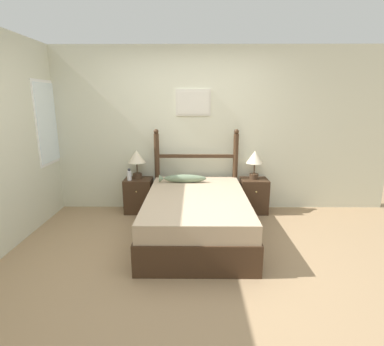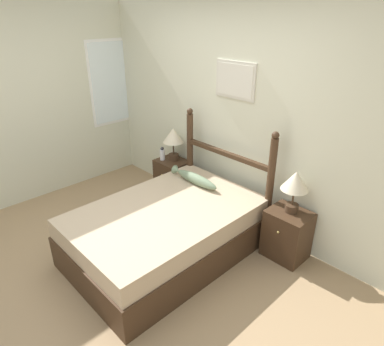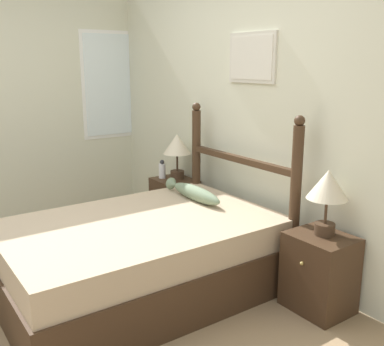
% 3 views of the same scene
% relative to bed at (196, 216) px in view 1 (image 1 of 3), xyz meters
% --- Properties ---
extents(ground_plane, '(16.00, 16.00, 0.00)m').
position_rel_bed_xyz_m(ground_plane, '(-0.12, -0.61, -0.28)').
color(ground_plane, '#9E7F5B').
extents(wall_back, '(6.40, 0.08, 2.55)m').
position_rel_bed_xyz_m(wall_back, '(-0.12, 1.12, 1.00)').
color(wall_back, beige).
rests_on(wall_back, ground_plane).
extents(bed, '(1.31, 1.96, 0.56)m').
position_rel_bed_xyz_m(bed, '(0.00, 0.00, 0.00)').
color(bed, '#3D2819').
rests_on(bed, ground_plane).
extents(headboard, '(1.31, 0.08, 1.32)m').
position_rel_bed_xyz_m(headboard, '(0.00, 0.94, 0.42)').
color(headboard, '#3D2819').
rests_on(headboard, ground_plane).
extents(nightstand_left, '(0.42, 0.38, 0.54)m').
position_rel_bed_xyz_m(nightstand_left, '(-0.91, 0.89, -0.01)').
color(nightstand_left, '#3D2819').
rests_on(nightstand_left, ground_plane).
extents(nightstand_right, '(0.42, 0.38, 0.54)m').
position_rel_bed_xyz_m(nightstand_right, '(0.91, 0.89, -0.01)').
color(nightstand_right, '#3D2819').
rests_on(nightstand_right, ground_plane).
extents(table_lamp_left, '(0.27, 0.27, 0.45)m').
position_rel_bed_xyz_m(table_lamp_left, '(-0.93, 0.93, 0.58)').
color(table_lamp_left, '#422D1E').
rests_on(table_lamp_left, nightstand_left).
extents(table_lamp_right, '(0.27, 0.27, 0.45)m').
position_rel_bed_xyz_m(table_lamp_right, '(0.91, 0.91, 0.58)').
color(table_lamp_right, '#422D1E').
rests_on(table_lamp_right, nightstand_right).
extents(bottle, '(0.07, 0.07, 0.19)m').
position_rel_bed_xyz_m(bottle, '(-1.03, 0.82, 0.35)').
color(bottle, white).
rests_on(bottle, nightstand_left).
extents(fish_pillow, '(0.69, 0.12, 0.12)m').
position_rel_bed_xyz_m(fish_pillow, '(-0.20, 0.61, 0.34)').
color(fish_pillow, gray).
rests_on(fish_pillow, bed).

